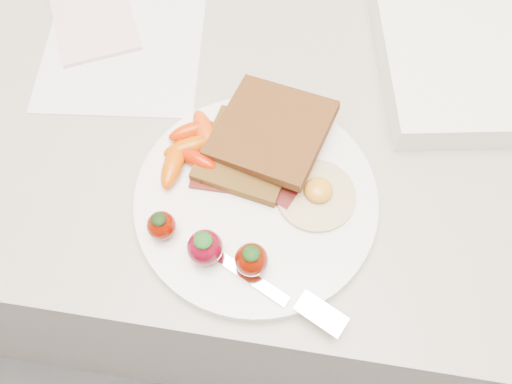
# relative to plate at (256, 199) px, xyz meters

# --- Properties ---
(counter) EXTENTS (2.00, 0.60, 0.90)m
(counter) POSITION_rel_plate_xyz_m (0.01, 0.15, -0.46)
(counter) COLOR gray
(counter) RESTS_ON ground
(plate) EXTENTS (0.27, 0.27, 0.02)m
(plate) POSITION_rel_plate_xyz_m (0.00, 0.00, 0.00)
(plate) COLOR white
(plate) RESTS_ON counter
(toast_lower) EXTENTS (0.12, 0.12, 0.01)m
(toast_lower) POSITION_rel_plate_xyz_m (-0.02, 0.05, 0.02)
(toast_lower) COLOR #472F0F
(toast_lower) RESTS_ON plate
(toast_upper) EXTENTS (0.15, 0.15, 0.03)m
(toast_upper) POSITION_rel_plate_xyz_m (0.01, 0.07, 0.03)
(toast_upper) COLOR #441D0C
(toast_upper) RESTS_ON toast_lower
(fried_egg) EXTENTS (0.11, 0.11, 0.02)m
(fried_egg) POSITION_rel_plate_xyz_m (0.07, 0.01, 0.01)
(fried_egg) COLOR beige
(fried_egg) RESTS_ON plate
(bacon_strips) EXTENTS (0.12, 0.07, 0.01)m
(bacon_strips) POSITION_rel_plate_xyz_m (-0.01, 0.02, 0.01)
(bacon_strips) COLOR #4F0B06
(bacon_strips) RESTS_ON plate
(baby_carrots) EXTENTS (0.07, 0.11, 0.02)m
(baby_carrots) POSITION_rel_plate_xyz_m (-0.08, 0.05, 0.02)
(baby_carrots) COLOR #BB5000
(baby_carrots) RESTS_ON plate
(strawberries) EXTENTS (0.13, 0.05, 0.04)m
(strawberries) POSITION_rel_plate_xyz_m (-0.04, -0.07, 0.03)
(strawberries) COLOR #6E0C00
(strawberries) RESTS_ON plate
(fork) EXTENTS (0.17, 0.09, 0.00)m
(fork) POSITION_rel_plate_xyz_m (0.03, -0.10, 0.01)
(fork) COLOR white
(fork) RESTS_ON plate
(paper_sheet) EXTENTS (0.24, 0.30, 0.00)m
(paper_sheet) POSITION_rel_plate_xyz_m (-0.21, 0.23, -0.01)
(paper_sheet) COLOR white
(paper_sheet) RESTS_ON counter
(notepad) EXTENTS (0.16, 0.18, 0.01)m
(notepad) POSITION_rel_plate_xyz_m (-0.26, 0.24, -0.00)
(notepad) COLOR beige
(notepad) RESTS_ON paper_sheet
(appliance) EXTENTS (0.34, 0.29, 0.04)m
(appliance) POSITION_rel_plate_xyz_m (0.28, 0.24, 0.01)
(appliance) COLOR white
(appliance) RESTS_ON counter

